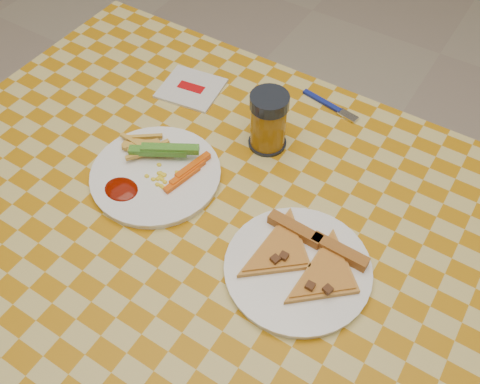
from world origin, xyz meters
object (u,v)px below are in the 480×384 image
object	(u,v)px
table	(230,246)
drink_glass	(268,121)
plate_left	(156,175)
plate_right	(298,269)

from	to	relation	value
table	drink_glass	bearing A→B (deg)	101.68
plate_left	drink_glass	size ratio (longest dim) A/B	1.96
table	plate_right	world-z (taller)	plate_right
plate_left	plate_right	xyz separation A→B (m)	(0.32, -0.04, 0.00)
plate_right	table	bearing A→B (deg)	171.94
plate_left	plate_right	size ratio (longest dim) A/B	1.01
plate_left	plate_right	bearing A→B (deg)	-6.47
plate_right	plate_left	bearing A→B (deg)	173.53
drink_glass	plate_right	bearing A→B (deg)	-49.82
table	plate_right	bearing A→B (deg)	-8.06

